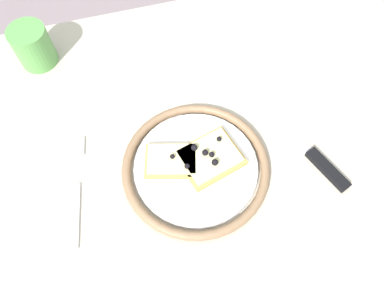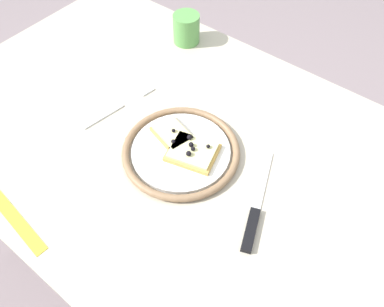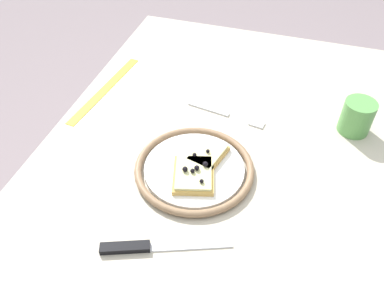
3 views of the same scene
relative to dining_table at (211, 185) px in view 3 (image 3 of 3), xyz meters
name	(u,v)px [view 3 (image 3 of 3)]	position (x,y,z in m)	size (l,w,h in m)	color
ground_plane	(205,303)	(0.00, 0.00, -0.63)	(6.00, 6.00, 0.00)	gray
dining_table	(211,185)	(0.00, 0.00, 0.00)	(1.17, 0.77, 0.73)	#BCB29E
plate	(194,169)	(0.05, -0.02, 0.10)	(0.26, 0.26, 0.02)	white
pizza_slice_near	(194,174)	(0.08, -0.02, 0.12)	(0.12, 0.11, 0.03)	tan
pizza_slice_far	(207,154)	(0.02, -0.01, 0.12)	(0.10, 0.08, 0.02)	tan
knife	(143,247)	(0.26, -0.06, 0.10)	(0.10, 0.23, 0.01)	silver
fork	(226,114)	(-0.15, 0.00, 0.10)	(0.05, 0.20, 0.00)	silver
cup	(357,117)	(-0.19, 0.29, 0.14)	(0.07, 0.07, 0.08)	#599E4C
measuring_tape	(105,89)	(-0.16, -0.34, 0.10)	(0.32, 0.02, 0.00)	yellow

